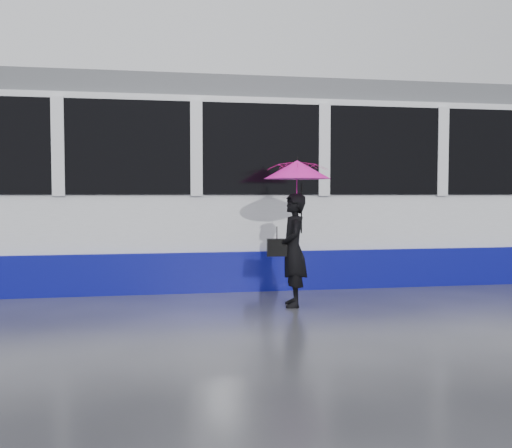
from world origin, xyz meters
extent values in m
plane|color=#2A2A2F|center=(0.00, 0.00, 0.00)|extent=(90.00, 90.00, 0.00)
cube|color=#3F3D38|center=(0.00, 1.78, 0.01)|extent=(34.00, 0.07, 0.02)
cube|color=#3F3D38|center=(0.00, 3.22, 0.01)|extent=(34.00, 0.07, 0.02)
cube|color=white|center=(2.78, 2.50, 1.52)|extent=(24.00, 2.40, 2.95)
cube|color=#0B0E81|center=(2.78, 2.50, 0.31)|extent=(24.00, 2.56, 0.62)
cube|color=black|center=(2.78, 2.50, 2.20)|extent=(23.00, 2.48, 1.40)
cube|color=#56595E|center=(2.78, 2.50, 3.17)|extent=(23.60, 2.20, 0.35)
imported|color=black|center=(1.48, 0.02, 0.76)|extent=(0.42, 0.59, 1.52)
imported|color=#DA1249|center=(1.53, 0.02, 1.60)|extent=(0.92, 0.93, 0.76)
cone|color=#DA1249|center=(1.53, 0.02, 1.84)|extent=(0.99, 0.99, 0.25)
cylinder|color=black|center=(1.53, 0.02, 1.98)|extent=(0.01, 0.01, 0.06)
cylinder|color=black|center=(1.60, 0.04, 1.31)|extent=(0.02, 0.02, 0.66)
cube|color=black|center=(1.26, 0.04, 0.79)|extent=(0.28, 0.15, 0.23)
cylinder|color=black|center=(1.26, 0.04, 1.00)|extent=(0.01, 0.01, 0.18)
camera|label=1|loc=(-0.31, -7.39, 1.51)|focal=40.00mm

